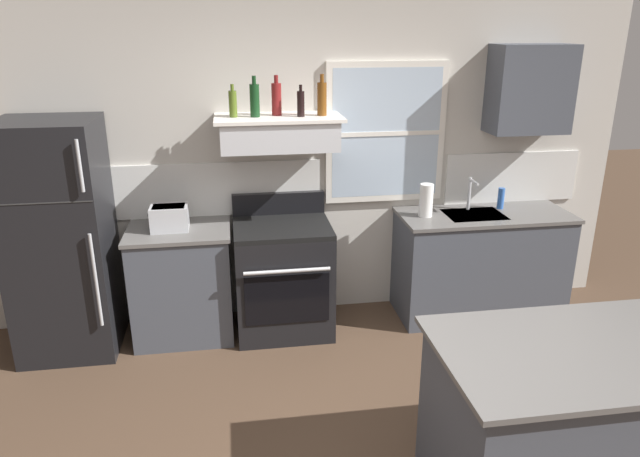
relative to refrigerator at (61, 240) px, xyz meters
name	(u,v)px	position (x,y,z in m)	size (l,w,h in m)	color
back_wall	(311,158)	(1.93, 0.39, 0.47)	(5.40, 0.11, 2.70)	beige
refrigerator	(61,240)	(0.00, 0.00, 0.00)	(0.70, 0.72, 1.78)	black
counter_left_of_stove	(183,282)	(0.85, 0.06, -0.43)	(0.79, 0.63, 0.91)	#474C56
toaster	(169,218)	(0.79, 0.04, 0.12)	(0.30, 0.20, 0.19)	silver
stove_range	(283,277)	(1.65, 0.02, -0.42)	(0.76, 0.69, 1.09)	black
range_hood_shelf	(279,132)	(1.65, 0.12, 0.74)	(0.96, 0.52, 0.24)	silver
bottle_olive_oil_square	(233,103)	(1.32, 0.11, 0.96)	(0.06, 0.06, 0.24)	#4C601E
bottle_dark_green_wine	(255,100)	(1.48, 0.10, 0.98)	(0.07, 0.07, 0.30)	#143819
bottle_red_label_wine	(277,99)	(1.64, 0.15, 0.98)	(0.07, 0.07, 0.30)	maroon
bottle_balsamic_dark	(301,103)	(1.81, 0.07, 0.96)	(0.06, 0.06, 0.23)	black
bottle_amber_wine	(322,98)	(1.98, 0.09, 0.99)	(0.07, 0.07, 0.31)	brown
counter_right_with_sink	(480,263)	(3.35, 0.06, -0.43)	(1.43, 0.63, 0.91)	#474C56
sink_faucet	(471,190)	(3.25, 0.16, 0.20)	(0.03, 0.17, 0.28)	silver
paper_towel_roll	(426,200)	(2.83, 0.06, 0.16)	(0.11, 0.11, 0.27)	white
dish_soap_bottle	(501,198)	(3.53, 0.16, 0.11)	(0.06, 0.06, 0.18)	blue
kitchen_island	(568,426)	(2.92, -2.04, -0.43)	(1.40, 0.90, 0.91)	#474C56
upper_cabinet_right	(530,89)	(3.70, 0.20, 1.01)	(0.64, 0.32, 0.70)	#474C56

